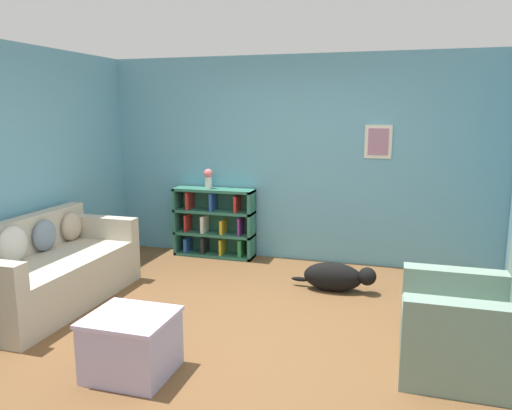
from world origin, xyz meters
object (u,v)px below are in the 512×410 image
(coffee_table, at_px, (131,343))
(dog, at_px, (336,277))
(recliner_chair, at_px, (480,326))
(bookshelf, at_px, (215,223))
(couch, at_px, (47,272))
(vase, at_px, (208,177))

(coffee_table, xyz_separation_m, dog, (1.22, 2.16, -0.08))
(recliner_chair, bearing_deg, bookshelf, 142.53)
(couch, bearing_deg, vase, 65.64)
(couch, bearing_deg, recliner_chair, -3.09)
(coffee_table, height_order, vase, vase)
(couch, bearing_deg, bookshelf, 64.27)
(couch, bearing_deg, coffee_table, -32.88)
(dog, height_order, vase, vase)
(vase, bearing_deg, recliner_chair, -36.56)
(bookshelf, height_order, vase, vase)
(coffee_table, bearing_deg, dog, 60.54)
(couch, relative_size, dog, 2.08)
(couch, height_order, coffee_table, couch)
(dog, distance_m, vase, 2.20)
(bookshelf, height_order, dog, bookshelf)
(couch, bearing_deg, dog, 23.33)
(bookshelf, distance_m, coffee_table, 3.09)
(recliner_chair, bearing_deg, couch, 176.91)
(bookshelf, distance_m, dog, 1.97)
(dog, bearing_deg, couch, -156.67)
(couch, distance_m, coffee_table, 1.81)
(bookshelf, distance_m, vase, 0.62)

